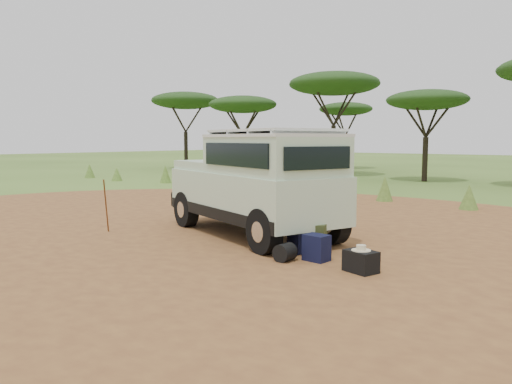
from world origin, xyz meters
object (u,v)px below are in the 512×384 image
Objects in this scene: backpack_navy at (299,240)px; duffel_navy at (317,248)px; backpack_black at (273,236)px; backpack_olive at (315,239)px; safari_vehicle at (256,185)px; walking_staff at (106,206)px; hard_case at (361,262)px.

backpack_navy reaches higher than duffel_navy.
backpack_olive is at bearing -11.64° from backpack_black.
walking_staff is at bearing -126.52° from safari_vehicle.
backpack_olive is 1.17× the size of duffel_navy.
safari_vehicle reaches higher than backpack_black.
backpack_black is 2.43m from hard_case.
backpack_navy is 1.71m from hard_case.
duffel_navy reaches higher than backpack_black.
backpack_black is 0.89× the size of hard_case.
duffel_navy is at bearing -175.89° from hard_case.
walking_staff reaches higher than backpack_black.
safari_vehicle reaches higher than backpack_navy.
safari_vehicle reaches higher than backpack_olive.
safari_vehicle is 1.55m from backpack_black.
duffel_navy is at bearing -72.85° from backpack_olive.
walking_staff is (-2.91, -1.99, -0.52)m from safari_vehicle.
hard_case is at bearing -30.67° from backpack_black.
backpack_black is 0.82× the size of backpack_olive.
backpack_olive is at bearing 55.65° from backpack_navy.
walking_staff is 2.65× the size of hard_case.
hard_case is (1.35, -0.74, -0.10)m from backpack_olive.
backpack_olive is (2.00, -0.67, -0.88)m from safari_vehicle.
backpack_olive is 0.64m from duffel_navy.
safari_vehicle is 3.56m from walking_staff.
walking_staff reaches higher than hard_case.
backpack_black is 1.42m from duffel_navy.
backpack_navy is 1.00× the size of hard_case.
backpack_olive reaches higher than backpack_black.
safari_vehicle is 2.28m from backpack_olive.
backpack_olive is at bearing 0.72° from safari_vehicle.
duffel_navy is at bearing -38.80° from walking_staff.
safari_vehicle is 3.76m from hard_case.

